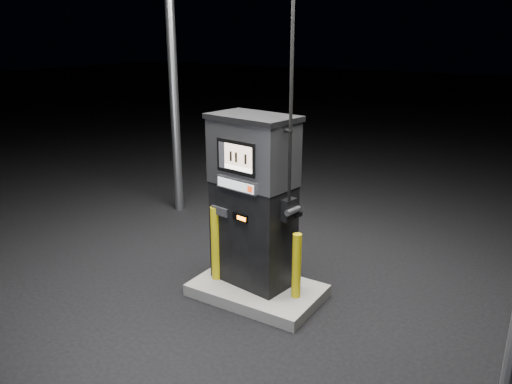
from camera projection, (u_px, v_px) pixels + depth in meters
The scene contains 5 objects.
ground at pixel (257, 295), 6.38m from camera, with size 80.00×80.00×0.00m, color black.
pump_island at pixel (257, 290), 6.36m from camera, with size 1.60×1.00×0.15m, color slate.
fuel_dispenser at pixel (253, 199), 6.14m from camera, with size 1.22×0.79×4.45m.
bollard_left at pixel (216, 243), 6.38m from camera, with size 0.13×0.13×0.98m, color #C6B40B.
bollard_right at pixel (297, 266), 5.94m from camera, with size 0.11×0.11×0.82m, color #C6B40B.
Camera 1 is at (3.01, -4.81, 3.21)m, focal length 35.00 mm.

